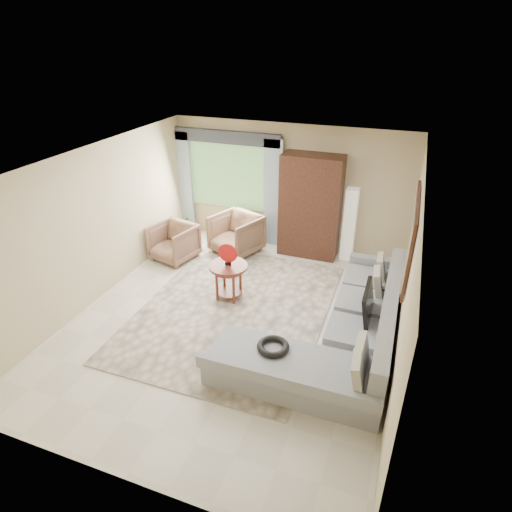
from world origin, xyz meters
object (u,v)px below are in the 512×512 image
at_px(sectional_sofa, 343,336).
at_px(floor_lamp, 349,225).
at_px(armchair_right, 236,234).
at_px(potted_plant, 184,226).
at_px(armchair_left, 173,242).
at_px(coffee_table, 229,281).
at_px(armoire, 310,207).
at_px(tv_screen, 368,303).

relative_size(sectional_sofa, floor_lamp, 2.31).
distance_m(armchair_right, potted_plant, 1.47).
bearing_deg(armchair_left, armchair_right, 47.01).
xyz_separation_m(coffee_table, armoire, (0.88, 2.16, 0.70)).
distance_m(armchair_left, potted_plant, 1.10).
height_order(tv_screen, floor_lamp, floor_lamp).
distance_m(tv_screen, armoire, 3.00).
height_order(tv_screen, armoire, armoire).
bearing_deg(floor_lamp, tv_screen, -75.12).
height_order(sectional_sofa, floor_lamp, floor_lamp).
bearing_deg(sectional_sofa, armchair_right, 137.83).
bearing_deg(potted_plant, coffee_table, -45.35).
relative_size(coffee_table, armoire, 0.32).
xyz_separation_m(coffee_table, armchair_right, (-0.56, 1.68, 0.07)).
distance_m(coffee_table, armchair_right, 1.77).
relative_size(tv_screen, floor_lamp, 0.49).
height_order(tv_screen, potted_plant, tv_screen).
bearing_deg(armchair_left, potted_plant, 121.68).
bearing_deg(tv_screen, floor_lamp, 104.88).
relative_size(armchair_right, floor_lamp, 0.61).
bearing_deg(armoire, potted_plant, -176.86).
relative_size(potted_plant, armoire, 0.24).
height_order(armchair_left, armoire, armoire).
xyz_separation_m(sectional_sofa, potted_plant, (-4.09, 2.74, -0.03)).
relative_size(armchair_left, potted_plant, 1.63).
xyz_separation_m(armchair_left, armchair_right, (1.08, 0.72, 0.04)).
height_order(sectional_sofa, tv_screen, tv_screen).
bearing_deg(tv_screen, coffee_table, 170.18).
bearing_deg(tv_screen, armchair_right, 144.49).
relative_size(armchair_right, potted_plant, 1.81).
bearing_deg(coffee_table, armchair_right, 108.30).
distance_m(sectional_sofa, armchair_right, 3.60).
bearing_deg(floor_lamp, armchair_right, -166.45).
distance_m(armchair_right, floor_lamp, 2.32).
bearing_deg(sectional_sofa, coffee_table, 160.82).
xyz_separation_m(tv_screen, armoire, (-1.50, 2.57, 0.33)).
xyz_separation_m(sectional_sofa, tv_screen, (0.27, 0.32, 0.44)).
bearing_deg(armoire, tv_screen, -59.77).
relative_size(tv_screen, coffee_table, 1.11).
xyz_separation_m(coffee_table, armchair_left, (-1.64, 0.97, 0.02)).
xyz_separation_m(potted_plant, floor_lamp, (3.66, 0.22, 0.50)).
height_order(coffee_table, armchair_left, armchair_left).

